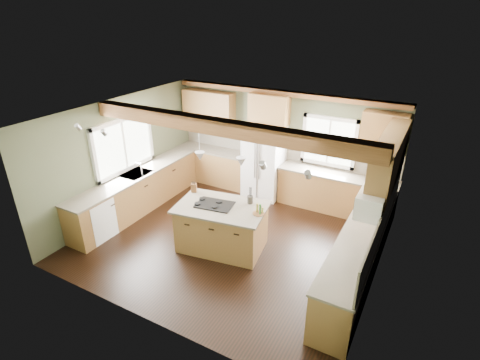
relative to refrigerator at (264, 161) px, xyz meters
The scene contains 37 objects.
floor 2.32m from the refrigerator, 81.95° to the right, with size 5.60×5.60×0.00m, color black.
ceiling 2.73m from the refrigerator, 81.95° to the right, with size 5.60×5.60×0.00m, color silver.
wall_back 0.63m from the refrigerator, 51.71° to the left, with size 5.60×5.60×0.00m, color #4D553C.
wall_left 3.30m from the refrigerator, 139.70° to the right, with size 5.00×5.00×0.00m, color #4D553C.
wall_right 3.78m from the refrigerator, 34.37° to the right, with size 5.00×5.00×0.00m, color #4D553C.
ceiling_beam 2.92m from the refrigerator, 83.00° to the right, with size 5.55×0.26×0.26m, color #563118.
soffit_trim 1.69m from the refrigerator, 43.03° to the left, with size 5.55×0.20×0.10m, color #563118.
backsplash_back 0.57m from the refrigerator, 50.58° to the left, with size 5.58×0.03×0.58m, color brown.
backsplash_right 3.73m from the refrigerator, 33.86° to the right, with size 0.03×3.70×0.58m, color brown.
base_cab_back_left 1.56m from the refrigerator, behind, with size 2.02×0.60×0.88m, color brown.
counter_back_left 1.49m from the refrigerator, behind, with size 2.06×0.64×0.04m, color #4A4236.
base_cab_back_right 1.85m from the refrigerator, ahead, with size 2.62×0.60×0.88m, color brown.
counter_back_right 1.79m from the refrigerator, ahead, with size 2.66×0.64×0.04m, color #4A4236.
base_cab_left 3.06m from the refrigerator, 136.74° to the right, with size 0.60×3.70×0.88m, color brown.
counter_left 3.02m from the refrigerator, 136.74° to the right, with size 0.64×3.74×0.04m, color #4A4236.
base_cab_right 3.51m from the refrigerator, 36.47° to the right, with size 0.60×3.70×0.88m, color brown.
counter_right 3.48m from the refrigerator, 36.47° to the right, with size 0.64×3.74×0.04m, color #4A4236.
upper_cab_back_left 2.00m from the refrigerator, behind, with size 1.40×0.35×0.90m, color brown.
upper_cab_over_fridge 1.27m from the refrigerator, 90.00° to the left, with size 0.96×0.35×0.70m, color brown.
upper_cab_right 3.34m from the refrigerator, 22.64° to the right, with size 0.35×2.20×0.90m, color brown.
upper_cab_back_corner 2.81m from the refrigerator, ahead, with size 0.90×0.35×0.90m, color brown.
window_left 3.30m from the refrigerator, 140.15° to the right, with size 0.04×1.60×1.05m, color white.
window_back 1.63m from the refrigerator, 13.94° to the left, with size 1.10×0.04×1.00m, color white.
sink 3.02m from the refrigerator, 136.74° to the right, with size 0.50×0.65×0.03m, color #262628.
faucet 2.90m from the refrigerator, 134.30° to the right, with size 0.02×0.02×0.28m, color #B2B2B7.
dishwasher 4.05m from the refrigerator, 123.02° to the right, with size 0.60×0.60×0.84m, color white.
oven 4.40m from the refrigerator, 50.38° to the right, with size 0.60×0.72×0.84m, color white.
microwave 3.66m from the refrigerator, 37.00° to the right, with size 0.40×0.70×0.38m, color white.
pendant_left 2.69m from the refrigerator, 92.77° to the right, with size 0.18×0.18×0.16m, color #B2B2B7.
pendant_right 2.66m from the refrigerator, 74.47° to the right, with size 0.18×0.18×0.16m, color #B2B2B7.
refrigerator is the anchor object (origin of this frame).
island 2.50m from the refrigerator, 83.69° to the right, with size 1.59×0.97×0.88m, color olive.
island_top 2.46m from the refrigerator, 83.69° to the right, with size 1.69×1.08×0.04m, color #4A4236.
cooktop 2.47m from the refrigerator, 86.76° to the right, with size 0.69×0.46×0.02m, color black.
knife_block 2.26m from the refrigerator, 103.41° to the right, with size 0.11×0.08×0.18m, color brown.
utensil_crock 2.19m from the refrigerator, 71.58° to the right, with size 0.11×0.11×0.15m, color #3B342F.
bottle_tray 2.57m from the refrigerator, 66.77° to the right, with size 0.22×0.22×0.20m, color brown, non-canonical shape.
Camera 1 is at (3.24, -5.57, 4.36)m, focal length 28.00 mm.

